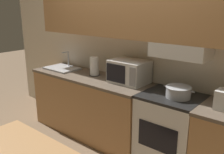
{
  "coord_description": "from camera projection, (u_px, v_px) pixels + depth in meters",
  "views": [
    {
      "loc": [
        1.85,
        -2.71,
        1.85
      ],
      "look_at": [
        0.05,
        -0.55,
        1.04
      ],
      "focal_mm": 40.0,
      "sensor_mm": 36.0,
      "label": 1
    }
  ],
  "objects": [
    {
      "name": "sink_basin",
      "position": [
        62.0,
        68.0,
        3.9
      ],
      "size": [
        0.52,
        0.37,
        0.27
      ],
      "color": "#B7BABF",
      "rests_on": "lower_counter_main"
    },
    {
      "name": "lower_counter_right_stub",
      "position": [
        221.0,
        150.0,
        2.52
      ],
      "size": [
        0.49,
        0.62,
        0.89
      ],
      "color": "tan",
      "rests_on": "ground_plane"
    },
    {
      "name": "ground_plane",
      "position": [
        133.0,
        137.0,
        3.64
      ],
      "size": [
        16.0,
        16.0,
        0.0
      ],
      "primitive_type": "plane",
      "color": "#7F664C"
    },
    {
      "name": "microwave",
      "position": [
        129.0,
        72.0,
        3.18
      ],
      "size": [
        0.47,
        0.37,
        0.29
      ],
      "color": "silver",
      "rests_on": "lower_counter_main"
    },
    {
      "name": "lower_counter_main",
      "position": [
        90.0,
        105.0,
        3.66
      ],
      "size": [
        1.89,
        0.62,
        0.89
      ],
      "color": "tan",
      "rests_on": "ground_plane"
    },
    {
      "name": "stove_range",
      "position": [
        169.0,
        132.0,
        2.88
      ],
      "size": [
        0.66,
        0.58,
        0.89
      ],
      "color": "silver",
      "rests_on": "ground_plane"
    },
    {
      "name": "wall_back",
      "position": [
        135.0,
        35.0,
        3.18
      ],
      "size": [
        5.42,
        0.38,
        2.55
      ],
      "color": "silver",
      "rests_on": "ground_plane"
    },
    {
      "name": "cooking_pot",
      "position": [
        178.0,
        92.0,
        2.68
      ],
      "size": [
        0.36,
        0.28,
        0.12
      ],
      "color": "#B7BABF",
      "rests_on": "stove_range"
    },
    {
      "name": "paper_towel_roll",
      "position": [
        94.0,
        66.0,
        3.52
      ],
      "size": [
        0.15,
        0.15,
        0.26
      ],
      "color": "black",
      "rests_on": "lower_counter_main"
    }
  ]
}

